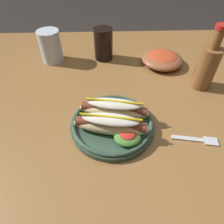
% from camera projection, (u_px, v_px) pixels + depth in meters
% --- Properties ---
extents(ground_plane, '(8.00, 8.00, 0.00)m').
position_uv_depth(ground_plane, '(124.00, 186.00, 1.20)').
color(ground_plane, '#2D2826').
extents(dining_table, '(1.31, 1.00, 0.74)m').
position_uv_depth(dining_table, '(132.00, 110.00, 0.74)').
color(dining_table, olive).
rests_on(dining_table, ground_plane).
extents(hot_dog_plate, '(0.24, 0.24, 0.08)m').
position_uv_depth(hot_dog_plate, '(113.00, 121.00, 0.54)').
color(hot_dog_plate, '#334C3D').
rests_on(hot_dog_plate, dining_table).
extents(fork, '(0.12, 0.04, 0.00)m').
position_uv_depth(fork, '(199.00, 140.00, 0.53)').
color(fork, silver).
rests_on(fork, dining_table).
extents(soda_cup, '(0.08, 0.08, 0.13)m').
position_uv_depth(soda_cup, '(103.00, 44.00, 0.80)').
color(soda_cup, black).
rests_on(soda_cup, dining_table).
extents(water_cup, '(0.09, 0.09, 0.12)m').
position_uv_depth(water_cup, '(51.00, 46.00, 0.78)').
color(water_cup, silver).
rests_on(water_cup, dining_table).
extents(glass_bottle, '(0.07, 0.07, 0.21)m').
position_uv_depth(glass_bottle, '(207.00, 66.00, 0.65)').
color(glass_bottle, brown).
rests_on(glass_bottle, dining_table).
extents(side_bowl, '(0.16, 0.16, 0.05)m').
position_uv_depth(side_bowl, '(162.00, 59.00, 0.79)').
color(side_bowl, brown).
rests_on(side_bowl, dining_table).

